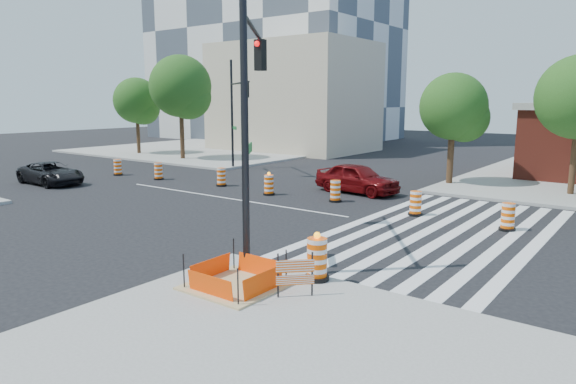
# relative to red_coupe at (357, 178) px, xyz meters

# --- Properties ---
(ground) EXTENTS (120.00, 120.00, 0.00)m
(ground) POSITION_rel_red_coupe_xyz_m (-4.49, -5.15, -0.77)
(ground) COLOR black
(ground) RESTS_ON ground
(sidewalk_nw) EXTENTS (22.00, 22.00, 0.15)m
(sidewalk_nw) POSITION_rel_red_coupe_xyz_m (-22.49, 12.85, -0.70)
(sidewalk_nw) COLOR gray
(sidewalk_nw) RESTS_ON ground
(crosswalk_east) EXTENTS (6.75, 13.50, 0.01)m
(crosswalk_east) POSITION_rel_red_coupe_xyz_m (6.46, -5.15, -0.77)
(crosswalk_east) COLOR silver
(crosswalk_east) RESTS_ON ground
(lane_centerline) EXTENTS (14.00, 0.12, 0.01)m
(lane_centerline) POSITION_rel_red_coupe_xyz_m (-4.49, -5.15, -0.77)
(lane_centerline) COLOR silver
(lane_centerline) RESTS_ON ground
(excavation_pit) EXTENTS (2.20, 2.20, 0.90)m
(excavation_pit) POSITION_rel_red_coupe_xyz_m (4.51, -14.15, -0.55)
(excavation_pit) COLOR tan
(excavation_pit) RESTS_ON ground
(beige_midrise) EXTENTS (14.00, 10.00, 10.00)m
(beige_midrise) POSITION_rel_red_coupe_xyz_m (-16.49, 16.85, 4.23)
(beige_midrise) COLOR #BFB092
(beige_midrise) RESTS_ON ground
(red_coupe) EXTENTS (4.72, 2.32, 1.55)m
(red_coupe) POSITION_rel_red_coupe_xyz_m (0.00, 0.00, 0.00)
(red_coupe) COLOR #5A0709
(red_coupe) RESTS_ON ground
(dark_suv) EXTENTS (4.59, 2.17, 1.26)m
(dark_suv) POSITION_rel_red_coupe_xyz_m (-15.46, -8.06, -0.14)
(dark_suv) COLOR black
(dark_suv) RESTS_ON ground
(signal_pole_se) EXTENTS (3.94, 5.44, 8.69)m
(signal_pole_se) POSITION_rel_red_coupe_xyz_m (2.93, -11.67, 4.54)
(signal_pole_se) COLOR black
(signal_pole_se) RESTS_ON ground
(signal_pole_nw) EXTENTS (4.55, 3.37, 7.33)m
(signal_pole_nw) POSITION_rel_red_coupe_xyz_m (-10.55, 2.34, 3.73)
(signal_pole_nw) COLOR black
(signal_pole_nw) RESTS_ON ground
(pit_drum) EXTENTS (0.65, 0.65, 1.28)m
(pit_drum) POSITION_rel_red_coupe_xyz_m (5.86, -12.53, -0.09)
(pit_drum) COLOR black
(pit_drum) RESTS_ON ground
(barricade) EXTENTS (0.68, 0.68, 1.07)m
(barricade) POSITION_rel_red_coupe_xyz_m (6.09, -13.79, -0.03)
(barricade) COLOR #F35405
(barricade) RESTS_ON ground
(tree_north_a) EXTENTS (3.94, 3.94, 6.70)m
(tree_north_a) POSITION_rel_red_coupe_xyz_m (-24.77, 5.13, 3.73)
(tree_north_a) COLOR #382314
(tree_north_a) RESTS_ON ground
(tree_north_b) EXTENTS (4.86, 4.86, 8.27)m
(tree_north_b) POSITION_rel_red_coupe_xyz_m (-18.49, 4.64, 4.78)
(tree_north_b) COLOR #382314
(tree_north_b) RESTS_ON ground
(tree_north_c) EXTENTS (3.74, 3.68, 6.26)m
(tree_north_c) POSITION_rel_red_coupe_xyz_m (3.06, 5.23, 3.42)
(tree_north_c) COLOR #382314
(tree_north_c) RESTS_ON ground
(median_drum_0) EXTENTS (0.60, 0.60, 1.02)m
(median_drum_0) POSITION_rel_red_coupe_xyz_m (-15.43, -3.64, -0.29)
(median_drum_0) COLOR black
(median_drum_0) RESTS_ON ground
(median_drum_1) EXTENTS (0.60, 0.60, 1.02)m
(median_drum_1) POSITION_rel_red_coupe_xyz_m (-11.87, -3.26, -0.29)
(median_drum_1) COLOR black
(median_drum_1) RESTS_ON ground
(median_drum_2) EXTENTS (0.60, 0.60, 1.02)m
(median_drum_2) POSITION_rel_red_coupe_xyz_m (-7.14, -2.69, -0.29)
(median_drum_2) COLOR black
(median_drum_2) RESTS_ON ground
(median_drum_3) EXTENTS (0.60, 0.60, 1.18)m
(median_drum_3) POSITION_rel_red_coupe_xyz_m (-3.29, -3.21, -0.28)
(median_drum_3) COLOR black
(median_drum_3) RESTS_ON ground
(median_drum_4) EXTENTS (0.60, 0.60, 1.02)m
(median_drum_4) POSITION_rel_red_coupe_xyz_m (0.35, -2.70, -0.29)
(median_drum_4) COLOR black
(median_drum_4) RESTS_ON ground
(median_drum_5) EXTENTS (0.60, 0.60, 1.02)m
(median_drum_5) POSITION_rel_red_coupe_xyz_m (4.58, -3.20, -0.29)
(median_drum_5) COLOR black
(median_drum_5) RESTS_ON ground
(median_drum_6) EXTENTS (0.60, 0.60, 1.02)m
(median_drum_6) POSITION_rel_red_coupe_xyz_m (8.32, -3.51, -0.29)
(median_drum_6) COLOR black
(median_drum_6) RESTS_ON ground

